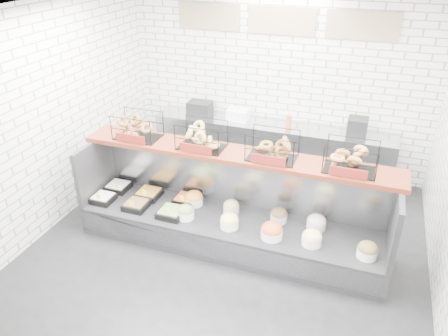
% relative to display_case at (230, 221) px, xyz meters
% --- Properties ---
extents(ground, '(5.50, 5.50, 0.00)m').
position_rel_display_case_xyz_m(ground, '(0.01, -0.34, -0.33)').
color(ground, black).
rests_on(ground, ground).
extents(room_shell, '(5.02, 5.51, 3.01)m').
position_rel_display_case_xyz_m(room_shell, '(0.01, 0.26, 1.73)').
color(room_shell, white).
rests_on(room_shell, ground).
extents(display_case, '(4.00, 0.90, 1.20)m').
position_rel_display_case_xyz_m(display_case, '(0.00, 0.00, 0.00)').
color(display_case, black).
rests_on(display_case, ground).
extents(bagel_shelf, '(4.10, 0.50, 0.40)m').
position_rel_display_case_xyz_m(bagel_shelf, '(0.01, 0.18, 1.05)').
color(bagel_shelf, '#4A1A0F').
rests_on(bagel_shelf, display_case).
extents(prep_counter, '(4.00, 0.60, 1.20)m').
position_rel_display_case_xyz_m(prep_counter, '(0.00, 2.09, 0.14)').
color(prep_counter, '#93969B').
rests_on(prep_counter, ground).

